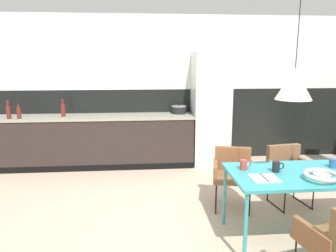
# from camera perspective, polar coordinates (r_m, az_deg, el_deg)

# --- Properties ---
(ground_plane) EXTENTS (9.05, 9.05, 0.00)m
(ground_plane) POSITION_cam_1_polar(r_m,az_deg,el_deg) (3.57, 10.11, -19.70)
(ground_plane) COLOR #C5AB90
(back_wall_splashback_dark) EXTENTS (6.96, 0.12, 1.32)m
(back_wall_splashback_dark) POSITION_cam_1_polar(r_m,az_deg,el_deg) (6.15, 3.03, 0.41)
(back_wall_splashback_dark) COLOR black
(back_wall_splashback_dark) RESTS_ON ground
(back_wall_panel_upper) EXTENTS (6.96, 0.12, 1.32)m
(back_wall_panel_upper) POSITION_cam_1_polar(r_m,az_deg,el_deg) (6.03, 3.17, 12.76)
(back_wall_panel_upper) COLOR white
(back_wall_panel_upper) RESTS_ON back_wall_splashback_dark
(kitchen_counter) EXTENTS (3.42, 0.63, 0.90)m
(kitchen_counter) POSITION_cam_1_polar(r_m,az_deg,el_deg) (5.84, -12.58, -2.57)
(kitchen_counter) COLOR #2E2422
(kitchen_counter) RESTS_ON ground
(refrigerator_column) EXTENTS (0.63, 0.60, 1.98)m
(refrigerator_column) POSITION_cam_1_polar(r_m,az_deg,el_deg) (5.81, 7.47, 3.02)
(refrigerator_column) COLOR silver
(refrigerator_column) RESTS_ON ground
(dining_table) EXTENTS (1.85, 0.81, 0.72)m
(dining_table) POSITION_cam_1_polar(r_m,az_deg,el_deg) (3.68, 25.18, -8.00)
(dining_table) COLOR teal
(dining_table) RESTS_ON ground
(armchair_far_side) EXTENTS (0.55, 0.54, 0.75)m
(armchair_far_side) POSITION_cam_1_polar(r_m,az_deg,el_deg) (4.49, 20.37, -6.77)
(armchair_far_side) COLOR brown
(armchair_far_side) RESTS_ON ground
(armchair_corner_seat) EXTENTS (0.57, 0.57, 0.74)m
(armchair_corner_seat) POSITION_cam_1_polar(r_m,az_deg,el_deg) (4.21, 11.31, -7.44)
(armchair_corner_seat) COLOR brown
(armchair_corner_seat) RESTS_ON ground
(fruit_bowl) EXTENTS (0.33, 0.33, 0.08)m
(fruit_bowl) POSITION_cam_1_polar(r_m,az_deg,el_deg) (3.42, 25.40, -7.87)
(fruit_bowl) COLOR silver
(fruit_bowl) RESTS_ON dining_table
(open_book) EXTENTS (0.25, 0.23, 0.02)m
(open_book) POSITION_cam_1_polar(r_m,az_deg,el_deg) (3.28, 16.55, -8.79)
(open_book) COLOR white
(open_book) RESTS_ON dining_table
(mug_white_ceramic) EXTENTS (0.12, 0.08, 0.10)m
(mug_white_ceramic) POSITION_cam_1_polar(r_m,az_deg,el_deg) (3.87, 27.05, -5.84)
(mug_white_ceramic) COLOR #335B93
(mug_white_ceramic) RESTS_ON dining_table
(mug_short_terracotta) EXTENTS (0.12, 0.08, 0.11)m
(mug_short_terracotta) POSITION_cam_1_polar(r_m,az_deg,el_deg) (3.50, 18.50, -6.77)
(mug_short_terracotta) COLOR black
(mug_short_terracotta) RESTS_ON dining_table
(mug_tall_blue) EXTENTS (0.12, 0.07, 0.10)m
(mug_tall_blue) POSITION_cam_1_polar(r_m,az_deg,el_deg) (3.48, 13.16, -6.64)
(mug_tall_blue) COLOR #B23D33
(mug_tall_blue) RESTS_ON dining_table
(cooking_pot) EXTENTS (0.27, 0.27, 0.16)m
(cooking_pot) POSITION_cam_1_polar(r_m,az_deg,el_deg) (5.84, 1.92, 2.89)
(cooking_pot) COLOR black
(cooking_pot) RESTS_ON kitchen_counter
(bottle_vinegar_dark) EXTENTS (0.07, 0.07, 0.25)m
(bottle_vinegar_dark) POSITION_cam_1_polar(r_m,az_deg,el_deg) (5.84, -24.74, 2.15)
(bottle_vinegar_dark) COLOR maroon
(bottle_vinegar_dark) RESTS_ON kitchen_counter
(bottle_spice_small) EXTENTS (0.07, 0.07, 0.31)m
(bottle_spice_small) POSITION_cam_1_polar(r_m,az_deg,el_deg) (5.91, -26.23, 2.33)
(bottle_spice_small) COLOR maroon
(bottle_spice_small) RESTS_ON kitchen_counter
(bottle_wine_green) EXTENTS (0.07, 0.07, 0.30)m
(bottle_wine_green) POSITION_cam_1_polar(r_m,az_deg,el_deg) (5.78, -17.95, 2.74)
(bottle_wine_green) COLOR maroon
(bottle_wine_green) RESTS_ON kitchen_counter
(pendant_lamp_over_table_near) EXTENTS (0.34, 0.34, 1.11)m
(pendant_lamp_over_table_near) POSITION_cam_1_polar(r_m,az_deg,el_deg) (3.29, 21.26, 6.93)
(pendant_lamp_over_table_near) COLOR black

